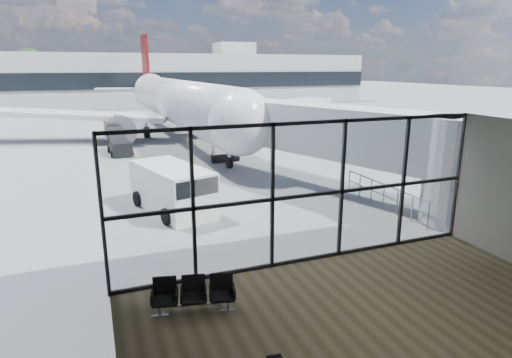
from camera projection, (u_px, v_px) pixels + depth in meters
ground at (147, 120)px, 49.84m from camera, size 220.00×220.00×0.00m
lounge_shell at (419, 238)px, 8.72m from camera, size 12.02×8.01×4.51m
glass_curtain_wall at (308, 194)px, 13.16m from camera, size 12.10×0.12×4.50m
jet_bridge at (330, 135)px, 21.11m from camera, size 8.00×16.50×4.33m
apron_railing at (384, 192)px, 18.65m from camera, size 0.06×5.46×1.11m
far_terminal at (124, 78)px, 68.40m from camera, size 80.00×12.20×11.00m
tree_5 at (30, 68)px, 72.04m from camera, size 6.27×6.27×9.03m
seating_row at (194, 292)px, 10.80m from camera, size 2.09×1.01×0.93m
airliner at (176, 101)px, 38.54m from camera, size 32.98×38.17×9.83m
service_van at (173, 189)px, 18.20m from camera, size 3.12×4.87×1.96m
belt_loader at (120, 146)px, 30.32m from camera, size 1.66×3.78×1.70m
traffic_cone_a at (234, 156)px, 28.33m from camera, size 0.40×0.40×0.57m
traffic_cone_c at (212, 153)px, 29.38m from camera, size 0.38×0.38×0.55m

